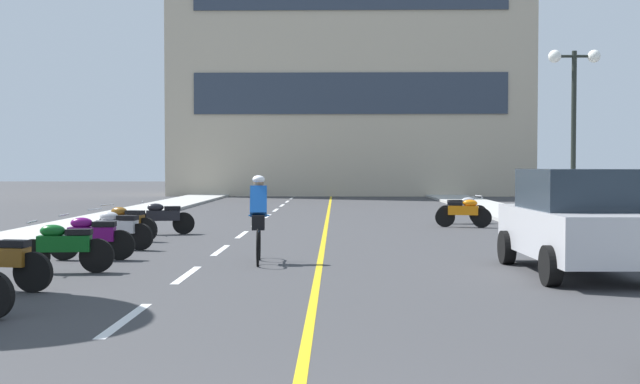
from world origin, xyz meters
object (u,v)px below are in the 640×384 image
at_px(parked_car_near, 576,221).
at_px(motorcycle_8, 464,212).
at_px(motorcycle_3, 64,246).
at_px(motorcycle_9, 463,209).
at_px(motorcycle_5, 117,229).
at_px(street_lamp_mid, 574,97).
at_px(motorcycle_6, 126,222).
at_px(motorcycle_7, 163,217).
at_px(cyclist_rider, 258,217).
at_px(motorcycle_4, 91,236).

relative_size(parked_car_near, motorcycle_8, 2.54).
xyz_separation_m(parked_car_near, motorcycle_3, (-8.90, -0.08, -0.44)).
bearing_deg(motorcycle_9, motorcycle_5, -137.56).
bearing_deg(motorcycle_3, street_lamp_mid, 37.80).
relative_size(motorcycle_5, motorcycle_8, 1.00).
relative_size(motorcycle_6, motorcycle_8, 0.99).
height_order(street_lamp_mid, motorcycle_9, street_lamp_mid).
bearing_deg(motorcycle_7, motorcycle_8, 17.36).
xyz_separation_m(motorcycle_8, cyclist_rider, (-5.38, -8.95, 0.41)).
relative_size(motorcycle_6, motorcycle_9, 0.98).
distance_m(parked_car_near, motorcycle_8, 10.45).
bearing_deg(motorcycle_8, parked_car_near, -88.53).
distance_m(motorcycle_4, motorcycle_8, 12.27).
height_order(motorcycle_7, motorcycle_9, same).
height_order(motorcycle_3, motorcycle_4, same).
bearing_deg(cyclist_rider, motorcycle_7, 117.31).
xyz_separation_m(street_lamp_mid, motorcycle_6, (-11.92, -3.01, -3.33)).
bearing_deg(motorcycle_7, street_lamp_mid, 5.29).
bearing_deg(motorcycle_3, motorcycle_7, 89.85).
height_order(motorcycle_8, motorcycle_9, same).
xyz_separation_m(parked_car_near, motorcycle_6, (-9.38, 5.80, -0.44)).
height_order(motorcycle_4, motorcycle_8, same).
distance_m(motorcycle_4, motorcycle_5, 1.97).
xyz_separation_m(motorcycle_5, motorcycle_8, (8.78, 6.64, 0.00)).
distance_m(motorcycle_3, motorcycle_9, 14.99).
bearing_deg(parked_car_near, motorcycle_8, 91.47).
bearing_deg(motorcycle_5, cyclist_rider, -34.28).
height_order(motorcycle_3, motorcycle_9, same).
relative_size(street_lamp_mid, motorcycle_7, 2.98).
xyz_separation_m(motorcycle_6, motorcycle_9, (9.32, 6.23, 0.00)).
xyz_separation_m(motorcycle_4, motorcycle_8, (8.74, 8.61, 0.00)).
height_order(motorcycle_5, cyclist_rider, cyclist_rider).
distance_m(parked_car_near, motorcycle_9, 12.03).
distance_m(motorcycle_3, motorcycle_5, 3.88).
xyz_separation_m(motorcycle_4, motorcycle_6, (-0.36, 3.97, 0.00)).
bearing_deg(cyclist_rider, motorcycle_4, 174.18).
distance_m(motorcycle_3, cyclist_rider, 3.63).
height_order(motorcycle_4, motorcycle_9, same).
bearing_deg(motorcycle_5, parked_car_near, -22.78).
bearing_deg(cyclist_rider, motorcycle_3, -154.37).
distance_m(parked_car_near, cyclist_rider, 5.84).
xyz_separation_m(motorcycle_7, motorcycle_8, (8.61, 2.69, 0.00)).
relative_size(motorcycle_7, motorcycle_8, 1.00).
bearing_deg(motorcycle_9, street_lamp_mid, -51.11).
bearing_deg(motorcycle_4, motorcycle_7, 88.76).
distance_m(motorcycle_5, cyclist_rider, 4.13).
xyz_separation_m(motorcycle_4, cyclist_rider, (3.36, -0.34, 0.41)).
height_order(motorcycle_7, motorcycle_8, same).
relative_size(motorcycle_3, motorcycle_7, 1.01).
bearing_deg(motorcycle_8, motorcycle_6, -153.00).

